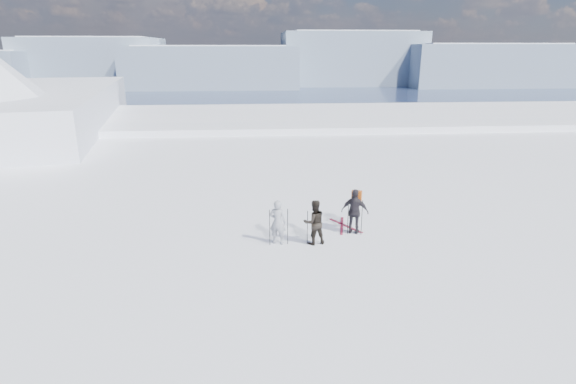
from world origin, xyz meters
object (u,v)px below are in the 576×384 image
object	(u,v)px
skier_dark	(314,222)
skier_pack	(355,212)
skier_grey	(278,222)
skis_loose	(344,226)

from	to	relation	value
skier_dark	skier_pack	bearing A→B (deg)	-165.33
skier_dark	skier_pack	world-z (taller)	skier_pack
skier_dark	skier_grey	bearing A→B (deg)	-16.66
skier_pack	skier_dark	bearing A→B (deg)	47.95
skier_grey	skier_pack	bearing A→B (deg)	-148.36
skis_loose	skier_dark	bearing A→B (deg)	-132.26
skier_grey	skier_pack	world-z (taller)	skier_pack
skier_grey	skier_pack	size ratio (longest dim) A/B	0.94
skier_dark	skier_pack	distance (m)	1.72
skier_grey	skier_dark	bearing A→B (deg)	-166.79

